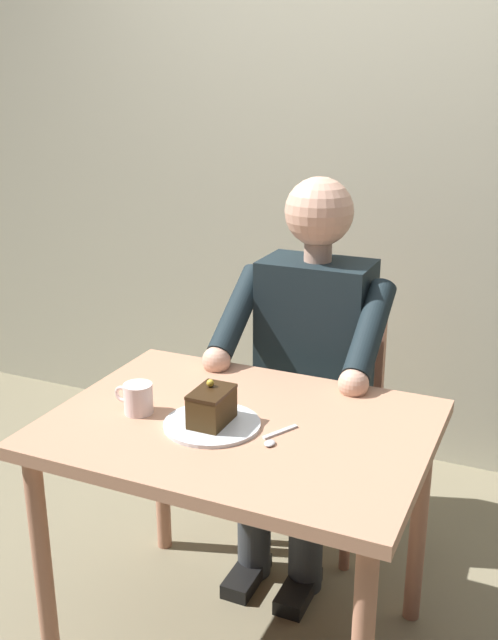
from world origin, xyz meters
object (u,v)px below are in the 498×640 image
object	(u,v)px
cake_slice	(212,406)
dining_table	(239,452)
dessert_spoon	(275,438)
seated_person	(307,367)
chair	(322,397)
coffee_cup	(138,398)

from	to	relation	value
cake_slice	dining_table	bearing A→B (deg)	-137.44
cake_slice	dessert_spoon	bearing A→B (deg)	179.07
dessert_spoon	dining_table	bearing A→B (deg)	-23.43
dessert_spoon	seated_person	bearing A→B (deg)	-78.23
chair	cake_slice	xyz separation A→B (m)	(0.05, 0.75, 0.28)
seated_person	cake_slice	bearing A→B (deg)	84.66
seated_person	dessert_spoon	world-z (taller)	seated_person
coffee_cup	chair	bearing A→B (deg)	-109.66
cake_slice	dessert_spoon	xyz separation A→B (m)	(-0.18, 0.00, -0.05)
dining_table	dessert_spoon	size ratio (longest dim) A/B	7.12
cake_slice	coffee_cup	size ratio (longest dim) A/B	1.15
dining_table	chair	world-z (taller)	chair
dining_table	seated_person	world-z (taller)	seated_person
dining_table	cake_slice	bearing A→B (deg)	42.56
seated_person	dessert_spoon	distance (m)	0.60
coffee_cup	dessert_spoon	world-z (taller)	coffee_cup
dessert_spoon	cake_slice	bearing A→B (deg)	-0.93
seated_person	cake_slice	world-z (taller)	seated_person
chair	dessert_spoon	world-z (taller)	chair
dining_table	seated_person	distance (m)	0.54
coffee_cup	seated_person	bearing A→B (deg)	-114.62
dining_table	coffee_cup	xyz separation A→B (m)	(0.27, 0.06, 0.13)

